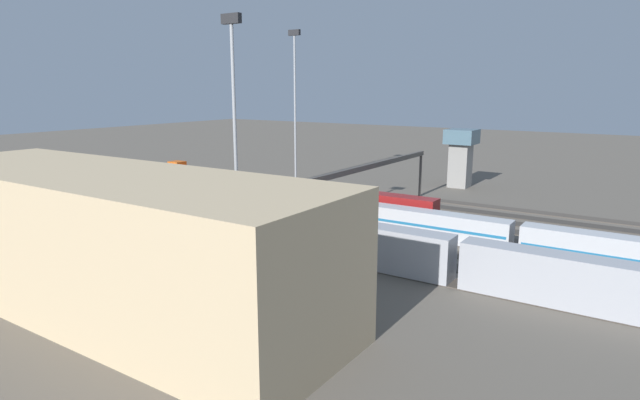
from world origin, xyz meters
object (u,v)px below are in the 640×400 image
Objects in this scene: light_mast_1 at (234,105)px; train_on_track_3 at (186,176)px; control_tower at (461,153)px; train_on_track_8 at (210,216)px; signal_gantry at (366,171)px; train_on_track_6 at (142,190)px; light_mast_0 at (295,89)px; train_on_track_4 at (263,192)px; maintenance_shed at (109,241)px; train_on_track_7 at (306,225)px; train_on_track_5 at (287,204)px.

train_on_track_3 is at bearing -34.92° from light_mast_1.
light_mast_1 is 2.41× the size of control_tower.
control_tower reaches higher than train_on_track_3.
signal_gantry reaches higher than train_on_track_8.
control_tower is (-49.19, -31.06, 5.02)m from train_on_track_3.
train_on_track_6 is at bearing 45.86° from control_tower.
light_mast_1 is (-23.57, 45.27, -1.81)m from light_mast_0.
train_on_track_3 is 0.15× the size of train_on_track_4.
train_on_track_4 is 47.24m from maintenance_shed.
train_on_track_3 is 58.39m from control_tower.
train_on_track_7 is 0.34× the size of light_mast_1.
signal_gantry is (-41.62, -10.00, 5.78)m from train_on_track_6.
light_mast_1 is at bearing 80.79° from control_tower.
train_on_track_3 is at bearing -23.94° from train_on_track_7.
control_tower is at bearing -109.81° from train_on_track_5.
train_on_track_5 is 2.54× the size of train_on_track_6.
train_on_track_8 is 11.98× the size of train_on_track_3.
train_on_track_5 is at bearing -43.19° from train_on_track_7.
train_on_track_8 is 17.89m from light_mast_1.
train_on_track_3 is 25.63m from train_on_track_4.
signal_gantry reaches higher than train_on_track_4.
train_on_track_3 is 0.31× the size of light_mast_0.
train_on_track_6 is 64.39m from control_tower.
train_on_track_8 is 9.83× the size of control_tower.
train_on_track_4 is (6.78, -20.00, -0.51)m from train_on_track_8.
train_on_track_7 reaches higher than train_on_track_4.
train_on_track_5 is 2.45× the size of maintenance_shed.
signal_gantry is at bearing 143.06° from light_mast_0.
light_mast_1 is at bearing 160.80° from train_on_track_8.
signal_gantry is at bearing -94.05° from train_on_track_7.
light_mast_0 is (-11.61, -32.57, 18.31)m from train_on_track_6.
train_on_track_3 is 46.73m from signal_gantry.
train_on_track_3 is at bearing -73.33° from train_on_track_6.
control_tower is (-44.70, -46.06, 5.16)m from train_on_track_6.
train_on_track_5 is at bearing 123.58° from light_mast_0.
train_on_track_7 is at bearing 85.37° from control_tower.
control_tower reaches higher than train_on_track_8.
light_mast_0 reaches higher than train_on_track_7.
train_on_track_4 is at bearing 111.83° from light_mast_0.
train_on_track_5 is 13.99m from signal_gantry.
maintenance_shed is (2.52, 28.69, 4.36)m from train_on_track_7.
light_mast_0 is 0.67× the size of maintenance_shed.
train_on_track_3 is 0.21× the size of train_on_track_6.
maintenance_shed is at bearing 138.47° from train_on_track_6.
control_tower reaches higher than train_on_track_5.
train_on_track_7 is 16.06m from signal_gantry.
train_on_track_7 is at bearing 136.81° from train_on_track_5.
control_tower is at bearing -134.14° from train_on_track_6.
signal_gantry is 0.92× the size of maintenance_shed.
light_mast_0 is (15.82, -42.57, 17.71)m from train_on_track_8.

